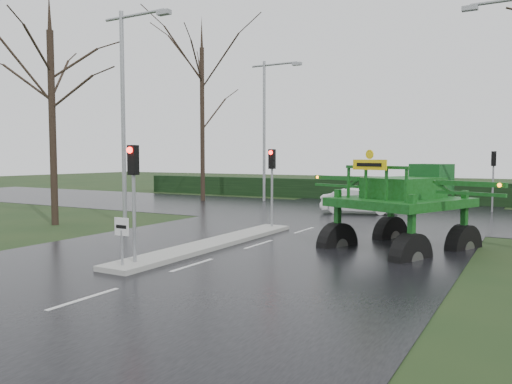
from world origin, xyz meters
The scene contains 15 objects.
ground centered at (0.00, 0.00, 0.00)m, with size 140.00×140.00×0.00m, color black.
road_main centered at (0.00, 10.00, 0.00)m, with size 14.00×80.00×0.02m, color black.
road_cross centered at (0.00, 16.00, 0.01)m, with size 80.00×12.00×0.02m, color black.
median_island centered at (-1.30, 3.00, 0.09)m, with size 1.20×10.00×0.16m, color gray.
hedge_row centered at (0.00, 24.00, 0.75)m, with size 44.00×0.90×1.50m, color black.
keep_left_sign centered at (-1.30, -1.50, 1.06)m, with size 0.50×0.07×1.35m.
traffic_signal_near centered at (-1.30, -1.01, 2.59)m, with size 0.26×0.33×3.52m.
traffic_signal_mid centered at (-1.30, 7.49, 2.59)m, with size 0.26×0.33×3.52m.
traffic_signal_far centered at (6.50, 20.01, 2.59)m, with size 0.26×0.33×3.52m.
street_light_left_near centered at (-8.19, 6.00, 5.99)m, with size 3.85×0.30×10.00m.
street_light_left_far centered at (-8.19, 20.00, 5.99)m, with size 3.85×0.30×10.00m.
tree_left_near centered at (-11.00, 4.00, 5.85)m, with size 6.30×6.30×10.85m.
tree_left_far centered at (-12.50, 18.00, 7.15)m, with size 7.70×7.70×13.26m.
crop_sprayer centered at (2.65, 5.34, 2.02)m, with size 7.13×5.75×4.28m.
white_sedan centered at (0.01, 15.50, 0.00)m, with size 1.47×4.22×1.39m, color silver.
Camera 1 is at (8.73, -11.63, 3.18)m, focal length 35.00 mm.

